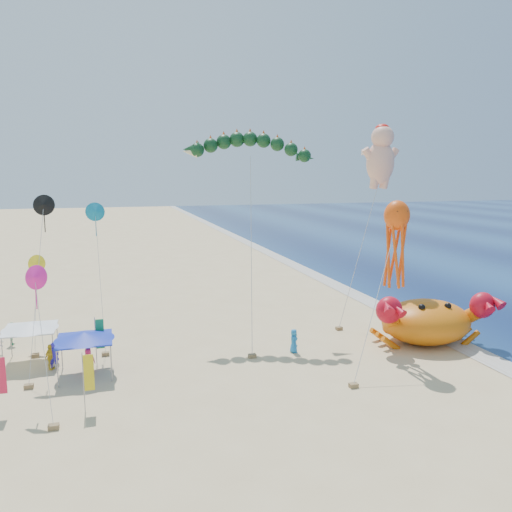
{
  "coord_description": "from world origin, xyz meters",
  "views": [
    {
      "loc": [
        -11.61,
        -30.18,
        12.04
      ],
      "look_at": [
        -2.0,
        2.0,
        6.5
      ],
      "focal_mm": 35.0,
      "sensor_mm": 36.0,
      "label": 1
    }
  ],
  "objects": [
    {
      "name": "octopus_kite",
      "position": [
        6.14,
        -2.23,
        7.99
      ],
      "size": [
        5.84,
        4.77,
        10.38
      ],
      "color": "#EE4C0C",
      "rests_on": "ground"
    },
    {
      "name": "crab_inflatable",
      "position": [
        9.98,
        -0.69,
        1.71
      ],
      "size": [
        8.85,
        6.09,
        3.88
      ],
      "color": "#D5650B",
      "rests_on": "ground"
    },
    {
      "name": "dragon_kite",
      "position": [
        -1.21,
        6.6,
        13.78
      ],
      "size": [
        9.8,
        8.61,
        14.86
      ],
      "color": "black",
      "rests_on": "ground"
    },
    {
      "name": "canopy_blue",
      "position": [
        -13.27,
        0.25,
        2.44
      ],
      "size": [
        3.49,
        3.49,
        2.71
      ],
      "color": "gray",
      "rests_on": "ground"
    },
    {
      "name": "canopy_white",
      "position": [
        -16.69,
        3.41,
        2.44
      ],
      "size": [
        3.43,
        3.43,
        2.71
      ],
      "color": "gray",
      "rests_on": "ground"
    },
    {
      "name": "feather_flags",
      "position": [
        -15.75,
        -1.1,
        2.01
      ],
      "size": [
        8.58,
        7.76,
        3.2
      ],
      "color": "gray",
      "rests_on": "ground"
    },
    {
      "name": "cherub_kite",
      "position": [
        9.53,
        5.79,
        13.54
      ],
      "size": [
        5.61,
        3.1,
        15.95
      ],
      "color": "#F5AF95",
      "rests_on": "ground"
    },
    {
      "name": "beachgoers",
      "position": [
        -14.19,
        3.43,
        0.83
      ],
      "size": [
        19.79,
        8.13,
        1.76
      ],
      "color": "silver",
      "rests_on": "ground"
    },
    {
      "name": "small_kites",
      "position": [
        -14.87,
        3.09,
        7.21
      ],
      "size": [
        5.61,
        13.42,
        10.83
      ],
      "color": "black",
      "rests_on": "ground"
    },
    {
      "name": "ground",
      "position": [
        0.0,
        0.0,
        0.0
      ],
      "size": [
        320.0,
        320.0,
        0.0
      ],
      "primitive_type": "plane",
      "color": "#D1B784",
      "rests_on": "ground"
    },
    {
      "name": "foam_strip",
      "position": [
        12.0,
        0.0,
        0.01
      ],
      "size": [
        320.0,
        320.0,
        0.0
      ],
      "primitive_type": "plane",
      "color": "silver",
      "rests_on": "ground"
    }
  ]
}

